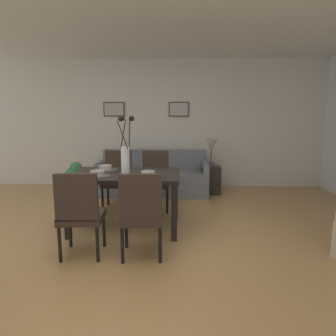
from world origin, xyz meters
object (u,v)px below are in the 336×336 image
framed_picture_center (179,109)px  dining_chair_far_right (155,177)px  centerpiece_vase (125,151)px  bowl_far_left (148,173)px  sofa (154,178)px  table_lamp (211,147)px  dining_chair_near_right (118,176)px  potted_plant (75,178)px  bowl_near_right (106,167)px  framed_picture_left (114,109)px  dining_table (126,180)px  dining_chair_near_left (80,211)px  dining_chair_far_left (141,211)px  side_table (211,180)px  bowl_near_left (97,173)px

framed_picture_center → dining_chair_far_right: bearing=-102.3°
centerpiece_vase → bowl_far_left: 0.45m
bowl_far_left → sofa: bearing=93.3°
sofa → table_lamp: bearing=-0.1°
dining_chair_near_right → potted_plant: bearing=149.7°
table_lamp → potted_plant: 2.57m
bowl_near_right → table_lamp: size_ratio=0.33×
bowl_near_right → framed_picture_left: bearing=98.8°
dining_table → dining_chair_near_left: 0.96m
dining_chair_near_right → dining_chair_far_left: bearing=-71.2°
potted_plant → side_table: bearing=11.1°
dining_chair_near_right → centerpiece_vase: 1.08m
sofa → side_table: (1.09, -0.00, -0.02)m
dining_table → dining_chair_far_right: 0.95m
table_lamp → potted_plant: (-2.47, -0.48, -0.52)m
table_lamp → bowl_far_left: bearing=-114.7°
dining_chair_far_left → bowl_far_left: 0.73m
potted_plant → dining_chair_far_right: bearing=-19.7°
sofa → dining_chair_far_left: bearing=-87.5°
dining_chair_near_right → centerpiece_vase: centerpiece_vase is taller
bowl_near_left → side_table: 2.71m
sofa → framed_picture_center: size_ratio=4.93×
dining_table → dining_chair_near_left: (-0.32, -0.90, -0.14)m
sofa → side_table: size_ratio=3.95×
dining_chair_near_right → sofa: dining_chair_near_right is taller
centerpiece_vase → framed_picture_center: 2.66m
centerpiece_vase → table_lamp: bearing=55.9°
framed_picture_left → dining_chair_near_right: bearing=-76.9°
side_table → framed_picture_left: bearing=162.9°
centerpiece_vase → bowl_near_left: centerpiece_vase is taller
dining_chair_far_right → bowl_near_right: (-0.63, -0.67, 0.27)m
sofa → potted_plant: (-1.37, -0.49, 0.09)m
dining_chair_near_right → table_lamp: bearing=32.2°
dining_chair_far_left → bowl_near_right: bearing=119.7°
dining_chair_near_right → dining_chair_far_left: (0.61, -1.79, 0.00)m
centerpiece_vase → bowl_near_left: size_ratio=4.32×
sofa → dining_chair_near_right: bearing=-116.1°
bowl_near_left → bowl_near_right: (0.00, 0.43, 0.00)m
dining_chair_far_right → bowl_far_left: bearing=-89.9°
dining_chair_near_left → side_table: bearing=60.1°
dining_chair_near_left → centerpiece_vase: bearing=70.2°
bowl_far_left → dining_chair_far_right: bearing=90.1°
centerpiece_vase → bowl_near_left: 0.45m
side_table → framed_picture_center: size_ratio=1.25×
dining_chair_far_right → sofa: (-0.12, 1.02, -0.23)m
dining_chair_far_right → framed_picture_center: framed_picture_center is taller
bowl_near_left → potted_plant: bearing=117.8°
dining_chair_far_right → framed_picture_left: (-0.98, 1.62, 1.09)m
bowl_near_right → side_table: bowl_near_right is taller
centerpiece_vase → bowl_near_right: 0.45m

